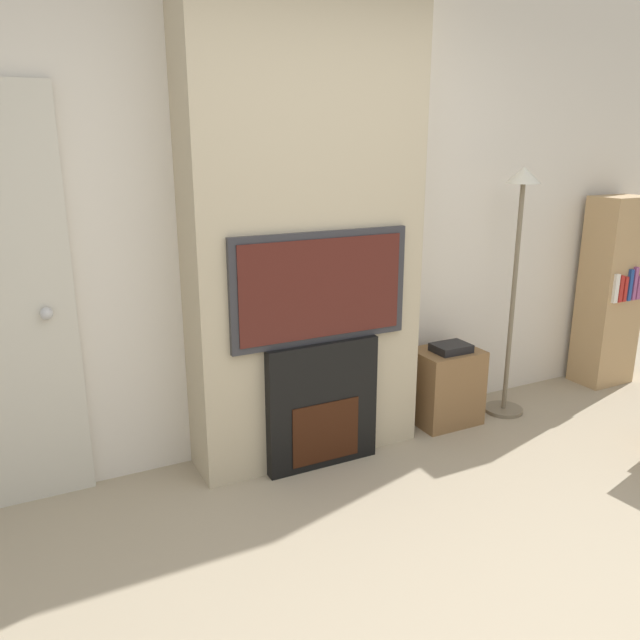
# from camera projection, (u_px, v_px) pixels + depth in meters

# --- Properties ---
(wall_back) EXTENTS (6.00, 0.06, 2.70)m
(wall_back) POSITION_uv_depth(u_px,v_px,m) (290.00, 216.00, 3.50)
(wall_back) COLOR silver
(wall_back) RESTS_ON ground_plane
(chimney_breast) EXTENTS (1.30, 0.35, 2.70)m
(chimney_breast) POSITION_uv_depth(u_px,v_px,m) (305.00, 220.00, 3.32)
(chimney_breast) COLOR #BCAD8E
(chimney_breast) RESTS_ON ground_plane
(fireplace) EXTENTS (0.65, 0.15, 0.72)m
(fireplace) POSITION_uv_depth(u_px,v_px,m) (320.00, 404.00, 3.45)
(fireplace) COLOR black
(fireplace) RESTS_ON ground_plane
(television) EXTENTS (1.01, 0.07, 0.59)m
(television) POSITION_uv_depth(u_px,v_px,m) (320.00, 288.00, 3.26)
(television) COLOR #2D2D33
(television) RESTS_ON fireplace
(floor_lamp) EXTENTS (0.25, 0.25, 1.61)m
(floor_lamp) POSITION_uv_depth(u_px,v_px,m) (517.00, 252.00, 3.92)
(floor_lamp) COLOR #726651
(floor_lamp) RESTS_ON ground_plane
(media_stand) EXTENTS (0.41, 0.32, 0.54)m
(media_stand) POSITION_uv_depth(u_px,v_px,m) (446.00, 385.00, 3.99)
(media_stand) COLOR brown
(media_stand) RESTS_ON ground_plane
(bookshelf) EXTENTS (0.39, 0.30, 1.39)m
(bookshelf) POSITION_uv_depth(u_px,v_px,m) (610.00, 292.00, 4.57)
(bookshelf) COLOR tan
(bookshelf) RESTS_ON ground_plane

